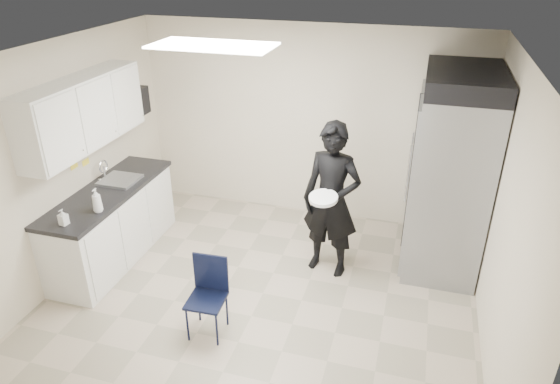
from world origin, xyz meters
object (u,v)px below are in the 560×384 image
(commercial_fridge, at_px, (449,180))
(folding_chair, at_px, (206,301))
(man_tuxedo, at_px, (331,201))
(lower_counter, at_px, (113,226))

(commercial_fridge, bearing_deg, folding_chair, -137.14)
(folding_chair, distance_m, man_tuxedo, 1.75)
(lower_counter, relative_size, man_tuxedo, 1.05)
(lower_counter, relative_size, folding_chair, 2.42)
(lower_counter, relative_size, commercial_fridge, 0.90)
(lower_counter, xyz_separation_m, commercial_fridge, (3.78, 1.07, 0.62))
(folding_chair, relative_size, man_tuxedo, 0.44)
(folding_chair, xyz_separation_m, man_tuxedo, (0.92, 1.40, 0.51))
(commercial_fridge, distance_m, folding_chair, 3.02)
(lower_counter, height_order, man_tuxedo, man_tuxedo)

